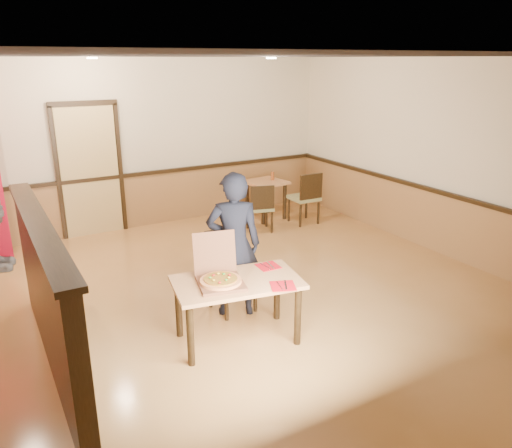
{
  "coord_description": "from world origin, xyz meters",
  "views": [
    {
      "loc": [
        -2.39,
        -4.69,
        2.78
      ],
      "look_at": [
        0.3,
        0.0,
        0.98
      ],
      "focal_mm": 35.0,
      "sensor_mm": 36.0,
      "label": 1
    }
  ],
  "objects_px": {
    "diner_chair": "(229,266)",
    "side_chair_left": "(261,206)",
    "pizza_box": "(220,278)",
    "side_chair_right": "(306,196)",
    "main_table": "(237,290)",
    "diner": "(234,245)",
    "condiment": "(272,176)",
    "side_table": "(266,190)"
  },
  "relations": [
    {
      "from": "condiment",
      "to": "diner_chair",
      "type": "bearing_deg",
      "value": -129.63
    },
    {
      "from": "diner_chair",
      "to": "condiment",
      "type": "bearing_deg",
      "value": 46.98
    },
    {
      "from": "condiment",
      "to": "main_table",
      "type": "bearing_deg",
      "value": -126.39
    },
    {
      "from": "condiment",
      "to": "diner",
      "type": "bearing_deg",
      "value": -128.28
    },
    {
      "from": "side_chair_right",
      "to": "pizza_box",
      "type": "height_order",
      "value": "pizza_box"
    },
    {
      "from": "side_chair_right",
      "to": "diner",
      "type": "height_order",
      "value": "diner"
    },
    {
      "from": "side_table",
      "to": "diner",
      "type": "xyz_separation_m",
      "value": [
        -2.13,
        -2.88,
        0.3
      ]
    },
    {
      "from": "side_chair_left",
      "to": "diner",
      "type": "bearing_deg",
      "value": 69.31
    },
    {
      "from": "side_chair_left",
      "to": "side_table",
      "type": "xyz_separation_m",
      "value": [
        0.47,
        0.61,
        0.07
      ]
    },
    {
      "from": "main_table",
      "to": "diner_chair",
      "type": "distance_m",
      "value": 0.74
    },
    {
      "from": "side_chair_left",
      "to": "condiment",
      "type": "height_order",
      "value": "condiment"
    },
    {
      "from": "diner_chair",
      "to": "side_chair_left",
      "type": "xyz_separation_m",
      "value": [
        1.66,
        2.12,
        -0.06
      ]
    },
    {
      "from": "diner_chair",
      "to": "side_table",
      "type": "distance_m",
      "value": 3.46
    },
    {
      "from": "diner",
      "to": "condiment",
      "type": "bearing_deg",
      "value": -104.24
    },
    {
      "from": "side_table",
      "to": "diner",
      "type": "bearing_deg",
      "value": -126.58
    },
    {
      "from": "diner_chair",
      "to": "side_chair_right",
      "type": "distance_m",
      "value": 3.33
    },
    {
      "from": "main_table",
      "to": "side_chair_left",
      "type": "distance_m",
      "value": 3.4
    },
    {
      "from": "pizza_box",
      "to": "side_chair_right",
      "type": "bearing_deg",
      "value": 55.56
    },
    {
      "from": "main_table",
      "to": "side_chair_right",
      "type": "bearing_deg",
      "value": 54.79
    },
    {
      "from": "main_table",
      "to": "side_table",
      "type": "distance_m",
      "value": 4.17
    },
    {
      "from": "side_chair_left",
      "to": "pizza_box",
      "type": "relative_size",
      "value": 1.39
    },
    {
      "from": "side_table",
      "to": "diner",
      "type": "relative_size",
      "value": 0.44
    },
    {
      "from": "diner",
      "to": "condiment",
      "type": "distance_m",
      "value": 3.68
    },
    {
      "from": "diner_chair",
      "to": "side_chair_left",
      "type": "relative_size",
      "value": 1.13
    },
    {
      "from": "diner",
      "to": "pizza_box",
      "type": "distance_m",
      "value": 0.67
    },
    {
      "from": "main_table",
      "to": "diner_chair",
      "type": "height_order",
      "value": "diner_chair"
    },
    {
      "from": "side_chair_right",
      "to": "diner",
      "type": "distance_m",
      "value": 3.45
    },
    {
      "from": "pizza_box",
      "to": "condiment",
      "type": "bearing_deg",
      "value": 64.41
    },
    {
      "from": "main_table",
      "to": "pizza_box",
      "type": "relative_size",
      "value": 2.3
    },
    {
      "from": "side_chair_right",
      "to": "condiment",
      "type": "bearing_deg",
      "value": -62.83
    },
    {
      "from": "side_chair_right",
      "to": "condiment",
      "type": "height_order",
      "value": "side_chair_right"
    },
    {
      "from": "side_table",
      "to": "diner",
      "type": "distance_m",
      "value": 3.59
    },
    {
      "from": "side_chair_left",
      "to": "side_chair_right",
      "type": "xyz_separation_m",
      "value": [
        0.91,
        -0.01,
        0.05
      ]
    },
    {
      "from": "diner_chair",
      "to": "diner",
      "type": "bearing_deg",
      "value": -97.24
    },
    {
      "from": "pizza_box",
      "to": "diner",
      "type": "bearing_deg",
      "value": 63.32
    },
    {
      "from": "diner_chair",
      "to": "condiment",
      "type": "distance_m",
      "value": 3.57
    },
    {
      "from": "side_chair_right",
      "to": "pizza_box",
      "type": "distance_m",
      "value": 4.1
    },
    {
      "from": "main_table",
      "to": "pizza_box",
      "type": "bearing_deg",
      "value": -179.08
    },
    {
      "from": "side_chair_left",
      "to": "condiment",
      "type": "xyz_separation_m",
      "value": [
        0.61,
        0.62,
        0.32
      ]
    },
    {
      "from": "side_chair_left",
      "to": "pizza_box",
      "type": "bearing_deg",
      "value": 68.69
    },
    {
      "from": "side_chair_left",
      "to": "pizza_box",
      "type": "xyz_separation_m",
      "value": [
        -2.09,
        -2.78,
        0.28
      ]
    },
    {
      "from": "diner",
      "to": "condiment",
      "type": "height_order",
      "value": "diner"
    }
  ]
}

